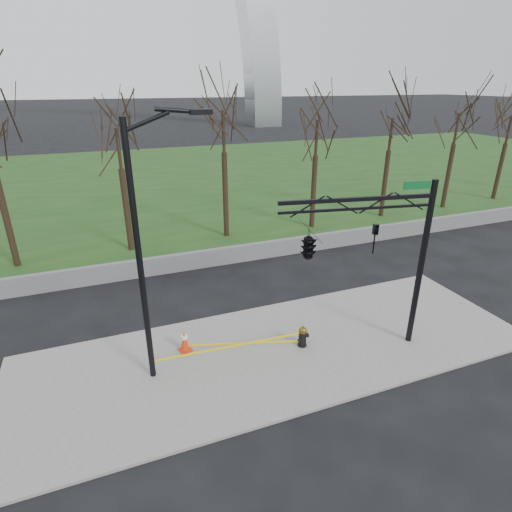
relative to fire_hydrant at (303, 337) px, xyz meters
name	(u,v)px	position (x,y,z in m)	size (l,w,h in m)	color
ground	(280,351)	(-0.84, 0.08, -0.47)	(500.00, 500.00, 0.00)	black
sidewalk	(280,350)	(-0.84, 0.08, -0.42)	(18.00, 6.00, 0.10)	slate
grass_strip	(153,179)	(-0.84, 30.08, -0.44)	(120.00, 40.00, 0.06)	#1E3C16
guardrail	(216,257)	(-0.84, 8.08, -0.02)	(60.00, 0.30, 0.90)	#59595B
tree_row	(270,169)	(3.81, 12.08, 3.47)	(55.30, 4.00, 7.88)	black
fire_hydrant	(303,337)	(0.00, 0.00, 0.00)	(0.51, 0.34, 0.81)	black
traffic_cone	(185,341)	(-3.96, 1.23, 0.02)	(0.51, 0.51, 0.78)	red
street_light	(146,240)	(-4.98, 0.30, 4.22)	(2.39, 0.25, 8.21)	black
traffic_signal_mast	(332,242)	(0.58, -0.51, 3.67)	(5.03, 2.54, 6.00)	black
caution_tape	(237,345)	(-2.33, 0.35, 0.01)	(5.19, 1.23, 0.42)	yellow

